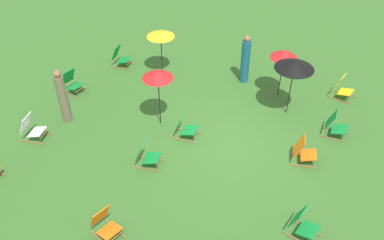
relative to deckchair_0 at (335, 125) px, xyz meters
name	(u,v)px	position (x,y,z in m)	size (l,w,h in m)	color
ground_plane	(228,144)	(-1.83, 2.70, -0.37)	(40.00, 40.00, 0.00)	#386B28
deckchair_0	(335,125)	(0.00, 0.00, 0.00)	(0.52, 0.79, 0.83)	olive
deckchair_1	(72,82)	(-1.68, 8.60, 0.00)	(0.60, 0.83, 0.83)	olive
deckchair_2	(303,152)	(-1.55, 0.55, 0.00)	(0.67, 0.86, 0.83)	olive
deckchair_3	(32,128)	(-4.18, 8.08, 0.00)	(0.64, 0.85, 0.83)	olive
deckchair_5	(120,57)	(0.49, 8.08, 0.00)	(0.59, 0.82, 0.83)	olive
deckchair_7	(342,88)	(2.12, 0.19, 0.00)	(0.61, 0.83, 0.83)	olive
deckchair_8	(146,154)	(-3.61, 4.43, 0.00)	(0.64, 0.85, 0.83)	olive
deckchair_9	(105,224)	(-6.05, 4.07, 0.00)	(0.67, 0.86, 0.83)	olive
deckchair_10	(303,224)	(-3.98, -0.06, 0.00)	(0.60, 0.83, 0.83)	olive
deckchair_11	(185,127)	(-2.06, 4.02, 0.00)	(0.58, 0.82, 0.83)	olive
umbrella_0	(158,75)	(-1.84, 5.00, 1.44)	(0.93, 0.93, 1.93)	black
umbrella_1	(284,54)	(1.25, 2.12, 1.27)	(0.90, 0.90, 1.78)	black
umbrella_2	(295,64)	(0.45, 1.59, 1.46)	(1.21, 1.21, 1.98)	black
umbrella_3	(161,34)	(0.74, 6.40, 1.22)	(0.99, 0.99, 1.70)	black
person_0	(245,60)	(1.59, 3.51, 0.48)	(0.44, 0.44, 1.80)	#195972
person_1	(63,97)	(-3.04, 7.73, 0.52)	(0.41, 0.41, 1.86)	#72664C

